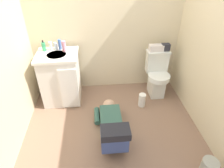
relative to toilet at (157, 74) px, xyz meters
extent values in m
cube|color=#866550|center=(-0.81, -0.77, -0.39)|extent=(2.86, 3.15, 0.04)
cube|color=beige|center=(-0.81, 0.35, 0.83)|extent=(2.52, 0.08, 2.40)
cube|color=beige|center=(0.41, -0.77, 0.83)|extent=(0.08, 2.15, 2.40)
cube|color=silver|center=(0.00, -0.04, -0.18)|extent=(0.22, 0.30, 0.38)
cylinder|color=silver|center=(0.00, -0.10, 0.01)|extent=(0.35, 0.35, 0.08)
cube|color=silver|center=(0.00, 0.09, 0.18)|extent=(0.34, 0.17, 0.34)
cube|color=silver|center=(0.00, 0.09, 0.37)|extent=(0.36, 0.19, 0.03)
cube|color=silver|center=(-1.55, -0.02, 0.02)|extent=(0.56, 0.48, 0.78)
cube|color=silver|center=(-1.55, -0.02, 0.43)|extent=(0.60, 0.52, 0.04)
cylinder|color=silver|center=(-1.55, -0.04, 0.43)|extent=(0.28, 0.28, 0.05)
cube|color=silver|center=(-1.40, -0.28, 0.00)|extent=(0.26, 0.03, 0.66)
cylinder|color=silver|center=(-1.55, 0.12, 0.50)|extent=(0.02, 0.02, 0.10)
cube|color=#33594C|center=(-0.83, -0.72, -0.28)|extent=(0.29, 0.52, 0.17)
sphere|color=tan|center=(-0.83, -0.39, -0.27)|extent=(0.19, 0.19, 0.19)
cube|color=#3D4E83|center=(-0.83, -1.08, -0.19)|extent=(0.31, 0.28, 0.20)
cube|color=#3D4E83|center=(-0.83, -1.22, -0.07)|extent=(0.31, 0.12, 0.32)
cube|color=black|center=(-0.83, -1.26, 0.11)|extent=(0.31, 0.19, 0.09)
cylinder|color=#33594C|center=(-1.02, -0.56, -0.31)|extent=(0.08, 0.30, 0.08)
cube|color=silver|center=(-0.05, 0.09, 0.43)|extent=(0.22, 0.11, 0.10)
cube|color=#26262D|center=(0.10, 0.09, 0.44)|extent=(0.12, 0.09, 0.11)
cylinder|color=#369961|center=(-1.74, 0.10, 0.52)|extent=(0.06, 0.06, 0.13)
cylinder|color=black|center=(-1.74, 0.10, 0.60)|extent=(0.02, 0.02, 0.04)
cylinder|color=silver|center=(-1.65, 0.12, 0.52)|extent=(0.05, 0.05, 0.13)
cylinder|color=silver|center=(-1.58, 0.13, 0.51)|extent=(0.04, 0.04, 0.11)
cylinder|color=#436DBA|center=(-1.51, 0.13, 0.53)|extent=(0.04, 0.04, 0.15)
cylinder|color=pink|center=(-1.44, 0.05, 0.53)|extent=(0.06, 0.06, 0.16)
cylinder|color=#97988B|center=(0.15, -1.54, -0.25)|extent=(0.17, 0.17, 0.23)
cylinder|color=white|center=(-0.30, -0.32, -0.26)|extent=(0.11, 0.11, 0.22)
camera|label=1|loc=(-1.00, -2.66, 1.68)|focal=31.35mm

